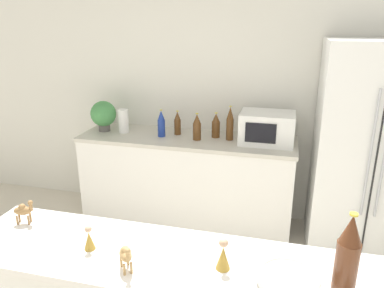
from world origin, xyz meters
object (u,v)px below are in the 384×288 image
object	(u,v)px
back_bottle_0	(216,126)
camel_figurine_second	(126,254)
paper_towel_roll	(123,121)
back_bottle_1	(178,123)
refrigerator	(367,152)
microwave	(267,128)
wine_bottle	(348,254)
fruit_bowl	(288,279)
back_bottle_3	(197,127)
wise_man_figurine_purple	(89,239)
back_bottle_4	(230,124)
back_bottle_2	(161,124)
wise_man_figurine_crimson	(223,256)
potted_plant	(103,115)
camel_figurine	(23,210)

from	to	relation	value
back_bottle_0	camel_figurine_second	bearing A→B (deg)	-88.87
paper_towel_roll	back_bottle_1	distance (m)	0.54
refrigerator	microwave	bearing A→B (deg)	174.74
wine_bottle	fruit_bowl	xyz separation A→B (m)	(-0.21, -0.04, -0.13)
wine_bottle	camel_figurine_second	size ratio (longest dim) A/B	2.45
back_bottle_3	microwave	bearing A→B (deg)	6.70
back_bottle_0	wise_man_figurine_purple	world-z (taller)	back_bottle_0
refrigerator	back_bottle_1	bearing A→B (deg)	175.91
back_bottle_4	back_bottle_2	bearing A→B (deg)	-174.85
paper_towel_roll	wise_man_figurine_crimson	bearing A→B (deg)	-55.99
back_bottle_2	back_bottle_3	xyz separation A→B (m)	(0.35, -0.02, -0.00)
potted_plant	back_bottle_3	size ratio (longest dim) A/B	1.19
back_bottle_1	camel_figurine_second	size ratio (longest dim) A/B	1.78
back_bottle_3	fruit_bowl	bearing A→B (deg)	-66.90
back_bottle_3	camel_figurine	bearing A→B (deg)	-104.14
refrigerator	wise_man_figurine_crimson	bearing A→B (deg)	-114.84
wine_bottle	camel_figurine	xyz separation A→B (m)	(-1.51, 0.12, -0.08)
refrigerator	fruit_bowl	xyz separation A→B (m)	(-0.63, -1.97, 0.10)
back_bottle_4	wine_bottle	xyz separation A→B (m)	(0.75, -2.01, 0.09)
potted_plant	refrigerator	bearing A→B (deg)	-1.41
back_bottle_2	camel_figurine	bearing A→B (deg)	-93.29
paper_towel_roll	back_bottle_2	bearing A→B (deg)	-5.69
potted_plant	back_bottle_1	world-z (taller)	potted_plant
paper_towel_roll	wine_bottle	bearing A→B (deg)	-47.80
back_bottle_0	back_bottle_1	bearing A→B (deg)	-179.58
refrigerator	back_bottle_4	world-z (taller)	refrigerator
potted_plant	fruit_bowl	xyz separation A→B (m)	(1.81, -2.03, -0.05)
back_bottle_2	potted_plant	bearing A→B (deg)	176.33
back_bottle_3	wise_man_figurine_purple	xyz separation A→B (m)	(-0.03, -1.94, 0.02)
refrigerator	back_bottle_1	xyz separation A→B (m)	(-1.69, 0.12, 0.10)
paper_towel_roll	wise_man_figurine_crimson	size ratio (longest dim) A/B	1.63
refrigerator	camel_figurine	xyz separation A→B (m)	(-1.93, -1.82, 0.14)
back_bottle_0	back_bottle_2	world-z (taller)	back_bottle_2
refrigerator	paper_towel_roll	world-z (taller)	refrigerator
back_bottle_3	fruit_bowl	world-z (taller)	back_bottle_3
paper_towel_roll	back_bottle_2	distance (m)	0.41
back_bottle_4	wise_man_figurine_purple	xyz separation A→B (m)	(-0.32, -2.02, -0.02)
paper_towel_roll	back_bottle_1	xyz separation A→B (m)	(0.54, 0.06, -0.00)
back_bottle_3	wise_man_figurine_purple	size ratio (longest dim) A/B	2.14
potted_plant	wise_man_figurine_purple	distance (m)	2.21
camel_figurine_second	camel_figurine	bearing A→B (deg)	161.20
wine_bottle	back_bottle_3	bearing A→B (deg)	118.42
back_bottle_2	camel_figurine_second	distance (m)	2.13
back_bottle_3	camel_figurine	size ratio (longest dim) A/B	2.01
paper_towel_roll	back_bottle_0	bearing A→B (deg)	3.92
back_bottle_4	wise_man_figurine_crimson	bearing A→B (deg)	-81.90
back_bottle_3	back_bottle_4	world-z (taller)	back_bottle_4
potted_plant	back_bottle_4	xyz separation A→B (m)	(1.27, 0.02, -0.01)
wine_bottle	wise_man_figurine_crimson	size ratio (longest dim) A/B	2.30
microwave	wise_man_figurine_crimson	world-z (taller)	microwave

